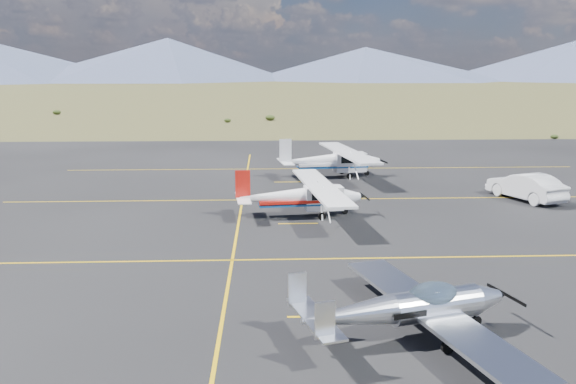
% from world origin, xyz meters
% --- Properties ---
extents(ground, '(1600.00, 1600.00, 0.00)m').
position_xyz_m(ground, '(0.00, 0.00, 0.00)').
color(ground, '#383D1C').
rests_on(ground, ground).
extents(apron, '(72.00, 72.00, 0.02)m').
position_xyz_m(apron, '(0.00, 7.00, 0.00)').
color(apron, black).
rests_on(apron, ground).
extents(aircraft_low_wing, '(6.44, 8.77, 1.91)m').
position_xyz_m(aircraft_low_wing, '(-0.51, -4.98, 0.91)').
color(aircraft_low_wing, silver).
rests_on(aircraft_low_wing, apron).
extents(aircraft_cessna, '(6.05, 10.04, 2.53)m').
position_xyz_m(aircraft_cessna, '(-2.73, 9.00, 1.13)').
color(aircraft_cessna, white).
rests_on(aircraft_cessna, apron).
extents(aircraft_plain, '(6.80, 11.25, 2.84)m').
position_xyz_m(aircraft_plain, '(0.24, 20.32, 1.26)').
color(aircraft_plain, white).
rests_on(aircraft_plain, apron).
extents(sedan, '(3.32, 5.20, 1.62)m').
position_xyz_m(sedan, '(10.86, 12.37, 0.82)').
color(sedan, silver).
rests_on(sedan, apron).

